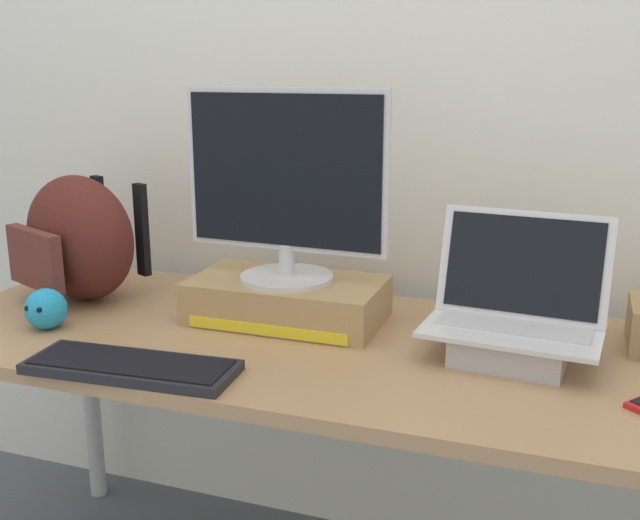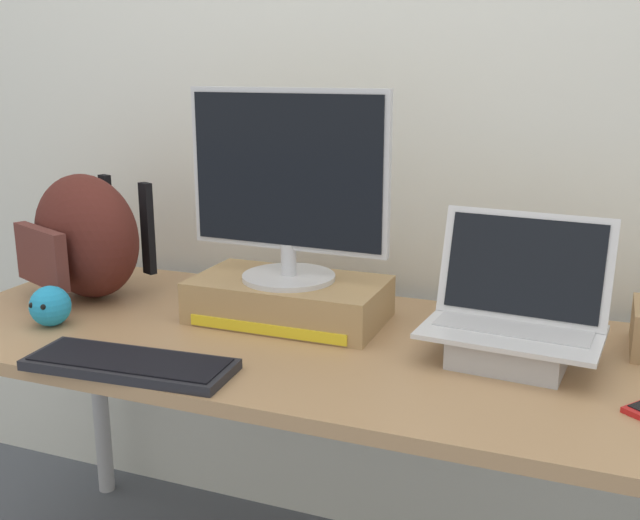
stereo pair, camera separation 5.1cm
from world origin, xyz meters
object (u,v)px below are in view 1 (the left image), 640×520
desktop_monitor (285,187)px  open_laptop (513,329)px  toner_box_yellow (287,300)px  plush_toy (46,309)px  external_keyboard (131,367)px  messenger_backpack (79,238)px

desktop_monitor → open_laptop: desktop_monitor is taller
toner_box_yellow → plush_toy: bearing=-154.2°
desktop_monitor → plush_toy: size_ratio=5.15×
open_laptop → external_keyboard: size_ratio=0.86×
desktop_monitor → messenger_backpack: bearing=-176.3°
external_keyboard → messenger_backpack: messenger_backpack is taller
toner_box_yellow → messenger_backpack: 0.57m
toner_box_yellow → external_keyboard: size_ratio=1.05×
plush_toy → external_keyboard: bearing=-24.9°
toner_box_yellow → messenger_backpack: (-0.56, -0.02, 0.11)m
messenger_backpack → plush_toy: messenger_backpack is taller
external_keyboard → plush_toy: bearing=151.2°
desktop_monitor → plush_toy: 0.61m
toner_box_yellow → plush_toy: 0.55m
desktop_monitor → plush_toy: desktop_monitor is taller
open_laptop → plush_toy: 1.04m
open_laptop → messenger_backpack: size_ratio=0.87×
messenger_backpack → toner_box_yellow: bearing=24.9°
messenger_backpack → external_keyboard: bearing=-20.4°
desktop_monitor → external_keyboard: desktop_monitor is taller
toner_box_yellow → open_laptop: size_ratio=1.22×
desktop_monitor → external_keyboard: (-0.17, -0.39, -0.31)m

